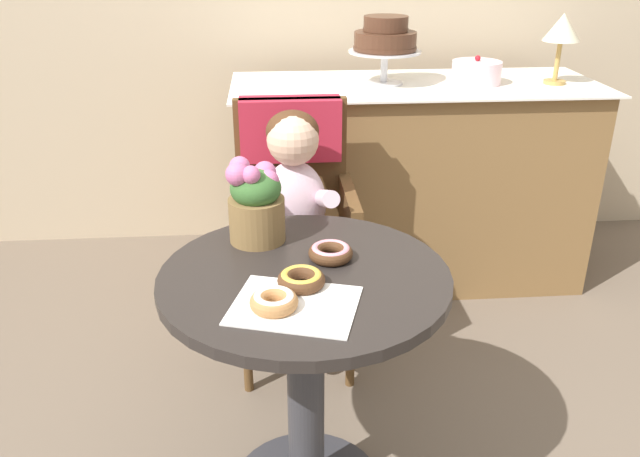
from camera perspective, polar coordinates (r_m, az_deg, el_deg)
name	(u,v)px	position (r m, az deg, el deg)	size (l,w,h in m)	color
cafe_table	(305,345)	(1.70, -1.30, -10.24)	(0.72, 0.72, 0.72)	#282321
wicker_chair	(293,192)	(2.30, -2.36, 3.26)	(0.42, 0.45, 0.95)	brown
seated_child	(295,198)	(2.15, -2.20, 2.70)	(0.27, 0.32, 0.73)	silver
paper_napkin	(295,305)	(1.45, -2.24, -6.78)	(0.27, 0.22, 0.00)	white
donut_front	(274,301)	(1.43, -4.08, -6.37)	(0.11, 0.11, 0.04)	#AD7542
donut_mid	(301,279)	(1.52, -1.66, -4.47)	(0.11, 0.11, 0.04)	#4C2D19
donut_side	(331,252)	(1.64, 0.94, -2.08)	(0.11, 0.11, 0.04)	#4C2D19
flower_vase	(256,201)	(1.72, -5.68, 2.47)	(0.15, 0.15, 0.23)	brown
display_counter	(410,183)	(2.95, 7.96, 4.02)	(1.56, 0.62, 0.90)	olive
tiered_cake_stand	(385,40)	(2.76, 5.77, 16.21)	(0.30, 0.30, 0.27)	silver
round_layer_cake	(476,72)	(2.86, 13.61, 13.23)	(0.21, 0.21, 0.12)	silver
table_lamp	(562,30)	(2.92, 20.55, 16.02)	(0.15, 0.15, 0.28)	#B28C47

